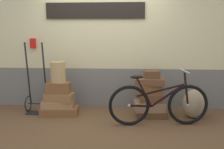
{
  "coord_description": "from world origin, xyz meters",
  "views": [
    {
      "loc": [
        0.47,
        -4.14,
        1.57
      ],
      "look_at": [
        0.19,
        0.12,
        0.82
      ],
      "focal_mm": 38.13,
      "sensor_mm": 36.0,
      "label": 1
    }
  ],
  "objects_px": {
    "suitcase_6": "(151,97)",
    "suitcase_7": "(149,89)",
    "suitcase_1": "(58,104)",
    "suitcase_8": "(150,81)",
    "suitcase_0": "(60,111)",
    "luggage_trolley": "(37,97)",
    "suitcase_3": "(58,88)",
    "burlap_sack": "(194,104)",
    "suitcase_2": "(59,97)",
    "suitcase_5": "(149,106)",
    "suitcase_4": "(151,113)",
    "suitcase_9": "(152,75)",
    "bicycle": "(158,104)",
    "wicker_basket": "(58,72)"
  },
  "relations": [
    {
      "from": "suitcase_4",
      "to": "suitcase_5",
      "type": "bearing_deg",
      "value": -151.38
    },
    {
      "from": "suitcase_1",
      "to": "suitcase_5",
      "type": "bearing_deg",
      "value": -5.62
    },
    {
      "from": "suitcase_4",
      "to": "suitcase_7",
      "type": "relative_size",
      "value": 1.31
    },
    {
      "from": "suitcase_0",
      "to": "suitcase_9",
      "type": "bearing_deg",
      "value": -3.07
    },
    {
      "from": "suitcase_8",
      "to": "wicker_basket",
      "type": "bearing_deg",
      "value": -175.25
    },
    {
      "from": "suitcase_0",
      "to": "suitcase_2",
      "type": "bearing_deg",
      "value": -59.35
    },
    {
      "from": "suitcase_3",
      "to": "wicker_basket",
      "type": "distance_m",
      "value": 0.31
    },
    {
      "from": "suitcase_1",
      "to": "suitcase_7",
      "type": "height_order",
      "value": "suitcase_7"
    },
    {
      "from": "suitcase_7",
      "to": "luggage_trolley",
      "type": "bearing_deg",
      "value": 171.0
    },
    {
      "from": "suitcase_8",
      "to": "suitcase_5",
      "type": "bearing_deg",
      "value": -81.45
    },
    {
      "from": "suitcase_6",
      "to": "bicycle",
      "type": "bearing_deg",
      "value": -77.89
    },
    {
      "from": "suitcase_3",
      "to": "suitcase_4",
      "type": "xyz_separation_m",
      "value": [
        1.77,
        0.02,
        -0.47
      ]
    },
    {
      "from": "suitcase_9",
      "to": "suitcase_1",
      "type": "bearing_deg",
      "value": 176.83
    },
    {
      "from": "suitcase_6",
      "to": "suitcase_7",
      "type": "distance_m",
      "value": 0.17
    },
    {
      "from": "suitcase_2",
      "to": "wicker_basket",
      "type": "distance_m",
      "value": 0.49
    },
    {
      "from": "luggage_trolley",
      "to": "suitcase_7",
      "type": "bearing_deg",
      "value": -3.35
    },
    {
      "from": "suitcase_1",
      "to": "suitcase_2",
      "type": "distance_m",
      "value": 0.14
    },
    {
      "from": "suitcase_5",
      "to": "burlap_sack",
      "type": "height_order",
      "value": "burlap_sack"
    },
    {
      "from": "suitcase_0",
      "to": "bicycle",
      "type": "relative_size",
      "value": 0.41
    },
    {
      "from": "suitcase_1",
      "to": "luggage_trolley",
      "type": "xyz_separation_m",
      "value": [
        -0.46,
        0.12,
        0.1
      ]
    },
    {
      "from": "suitcase_5",
      "to": "suitcase_9",
      "type": "height_order",
      "value": "suitcase_9"
    },
    {
      "from": "suitcase_0",
      "to": "suitcase_9",
      "type": "relative_size",
      "value": 2.54
    },
    {
      "from": "suitcase_6",
      "to": "bicycle",
      "type": "height_order",
      "value": "bicycle"
    },
    {
      "from": "suitcase_3",
      "to": "bicycle",
      "type": "distance_m",
      "value": 1.9
    },
    {
      "from": "burlap_sack",
      "to": "suitcase_2",
      "type": "bearing_deg",
      "value": 179.56
    },
    {
      "from": "suitcase_3",
      "to": "suitcase_8",
      "type": "xyz_separation_m",
      "value": [
        1.73,
        0.04,
        0.15
      ]
    },
    {
      "from": "suitcase_2",
      "to": "suitcase_9",
      "type": "bearing_deg",
      "value": 5.56
    },
    {
      "from": "wicker_basket",
      "to": "suitcase_2",
      "type": "bearing_deg",
      "value": -42.9
    },
    {
      "from": "suitcase_2",
      "to": "suitcase_0",
      "type": "bearing_deg",
      "value": 128.99
    },
    {
      "from": "suitcase_2",
      "to": "suitcase_5",
      "type": "height_order",
      "value": "suitcase_2"
    },
    {
      "from": "suitcase_1",
      "to": "suitcase_6",
      "type": "xyz_separation_m",
      "value": [
        1.78,
        -0.03,
        0.17
      ]
    },
    {
      "from": "suitcase_0",
      "to": "luggage_trolley",
      "type": "bearing_deg",
      "value": 162.15
    },
    {
      "from": "suitcase_1",
      "to": "suitcase_2",
      "type": "xyz_separation_m",
      "value": [
        0.03,
        -0.01,
        0.14
      ]
    },
    {
      "from": "suitcase_0",
      "to": "bicycle",
      "type": "xyz_separation_m",
      "value": [
        1.84,
        -0.42,
        0.3
      ]
    },
    {
      "from": "suitcase_9",
      "to": "suitcase_2",
      "type": "bearing_deg",
      "value": 177.12
    },
    {
      "from": "suitcase_3",
      "to": "burlap_sack",
      "type": "bearing_deg",
      "value": -1.93
    },
    {
      "from": "suitcase_0",
      "to": "suitcase_3",
      "type": "xyz_separation_m",
      "value": [
        -0.01,
        -0.01,
        0.46
      ]
    },
    {
      "from": "suitcase_0",
      "to": "suitcase_8",
      "type": "height_order",
      "value": "suitcase_8"
    },
    {
      "from": "suitcase_1",
      "to": "suitcase_8",
      "type": "relative_size",
      "value": 1.13
    },
    {
      "from": "suitcase_3",
      "to": "luggage_trolley",
      "type": "bearing_deg",
      "value": 162.28
    },
    {
      "from": "suitcase_2",
      "to": "suitcase_7",
      "type": "distance_m",
      "value": 1.72
    },
    {
      "from": "suitcase_0",
      "to": "burlap_sack",
      "type": "height_order",
      "value": "burlap_sack"
    },
    {
      "from": "suitcase_0",
      "to": "suitcase_8",
      "type": "xyz_separation_m",
      "value": [
        1.72,
        0.02,
        0.61
      ]
    },
    {
      "from": "suitcase_4",
      "to": "suitcase_7",
      "type": "bearing_deg",
      "value": -173.16
    },
    {
      "from": "suitcase_8",
      "to": "bicycle",
      "type": "bearing_deg",
      "value": -71.24
    },
    {
      "from": "suitcase_4",
      "to": "suitcase_6",
      "type": "bearing_deg",
      "value": -111.1
    },
    {
      "from": "wicker_basket",
      "to": "luggage_trolley",
      "type": "distance_m",
      "value": 0.73
    },
    {
      "from": "suitcase_8",
      "to": "suitcase_6",
      "type": "bearing_deg",
      "value": -57.44
    },
    {
      "from": "suitcase_5",
      "to": "suitcase_9",
      "type": "distance_m",
      "value": 0.6
    },
    {
      "from": "bicycle",
      "to": "suitcase_4",
      "type": "bearing_deg",
      "value": 100.05
    }
  ]
}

